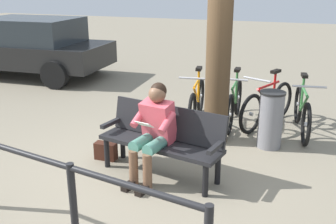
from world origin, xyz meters
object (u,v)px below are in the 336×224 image
at_px(tree_trunk, 219,39).
at_px(litter_bin, 271,120).
at_px(handbag, 106,151).
at_px(bicycle_purple, 302,112).
at_px(bicycle_green, 197,102).
at_px(bicycle_red, 268,105).
at_px(parked_car, 28,46).
at_px(person_reading, 154,128).
at_px(bench, 163,136).
at_px(bicycle_blue, 234,104).

relative_size(tree_trunk, litter_bin, 3.67).
relative_size(handbag, bicycle_purple, 0.18).
bearing_deg(bicycle_green, bicycle_purple, 85.17).
xyz_separation_m(bicycle_red, parked_car, (6.14, -1.61, 0.41)).
distance_m(person_reading, litter_bin, 1.93).
height_order(bench, tree_trunk, tree_trunk).
distance_m(handbag, bicycle_purple, 3.17).
bearing_deg(bicycle_blue, bench, -16.23).
relative_size(person_reading, bicycle_blue, 0.71).
bearing_deg(bicycle_green, bicycle_red, 94.05).
bearing_deg(tree_trunk, parked_car, -25.16).
relative_size(litter_bin, bicycle_purple, 0.51).
bearing_deg(person_reading, bicycle_green, -77.09).
height_order(bench, bicycle_purple, bicycle_purple).
bearing_deg(tree_trunk, bicycle_green, -54.73).
height_order(tree_trunk, bicycle_red, tree_trunk).
xyz_separation_m(person_reading, tree_trunk, (-0.45, -1.40, 0.89)).
bearing_deg(litter_bin, handbag, 30.26).
xyz_separation_m(bicycle_red, bicycle_blue, (0.55, 0.10, 0.00)).
bearing_deg(litter_bin, bicycle_red, -81.27).
bearing_deg(bicycle_purple, bicycle_blue, -101.34).
distance_m(person_reading, bicycle_blue, 2.35).
distance_m(bench, bicycle_purple, 2.61).
bearing_deg(person_reading, tree_trunk, -96.45).
height_order(bicycle_blue, bicycle_green, same).
height_order(bicycle_red, parked_car, parked_car).
bearing_deg(tree_trunk, handbag, 42.20).
height_order(bench, bicycle_blue, bicycle_blue).
bearing_deg(bicycle_blue, tree_trunk, -10.50).
bearing_deg(bicycle_green, tree_trunk, 27.53).
xyz_separation_m(handbag, bicycle_purple, (-2.49, -1.96, 0.24)).
relative_size(bicycle_red, bicycle_blue, 0.93).
xyz_separation_m(litter_bin, bicycle_purple, (-0.42, -0.75, -0.07)).
bearing_deg(parked_car, bench, 139.98).
xyz_separation_m(tree_trunk, bicycle_green, (0.51, -0.72, -1.20)).
bearing_deg(bench, bicycle_purple, -116.70).
bearing_deg(handbag, litter_bin, -149.74).
bearing_deg(bicycle_purple, bicycle_green, -95.58).
bearing_deg(handbag, parked_car, -41.51).
relative_size(person_reading, parked_car, 0.28).
xyz_separation_m(person_reading, bicycle_purple, (-1.67, -2.21, -0.31)).
relative_size(bicycle_red, bicycle_green, 0.94).
bearing_deg(parked_car, tree_trunk, 151.68).
bearing_deg(bench, handbag, 5.21).
height_order(bicycle_blue, parked_car, parked_car).
bearing_deg(litter_bin, bicycle_blue, -49.63).
relative_size(handbag, bicycle_green, 0.18).
relative_size(bicycle_purple, bicycle_blue, 0.99).
bearing_deg(bench, bicycle_green, -75.12).
bearing_deg(bicycle_red, litter_bin, 31.99).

